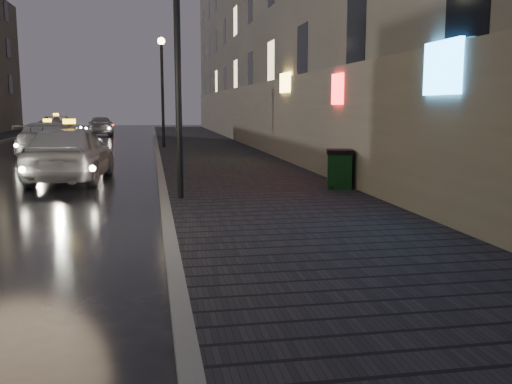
# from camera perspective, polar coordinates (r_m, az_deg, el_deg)

# --- Properties ---
(ground) EXTENTS (120.00, 120.00, 0.00)m
(ground) POSITION_cam_1_polar(r_m,az_deg,el_deg) (7.01, -20.44, -9.95)
(ground) COLOR black
(ground) RESTS_ON ground
(sidewalk) EXTENTS (4.60, 58.00, 0.15)m
(sidewalk) POSITION_cam_1_polar(r_m,az_deg,el_deg) (27.75, -4.91, 4.26)
(sidewalk) COLOR black
(sidewalk) RESTS_ON ground
(curb) EXTENTS (0.20, 58.00, 0.15)m
(curb) POSITION_cam_1_polar(r_m,az_deg,el_deg) (27.62, -9.88, 4.14)
(curb) COLOR slate
(curb) RESTS_ON ground
(building_near) EXTENTS (1.80, 50.00, 13.00)m
(building_near) POSITION_cam_1_polar(r_m,az_deg,el_deg) (32.37, 0.11, 16.31)
(building_near) COLOR #605B54
(building_near) RESTS_ON ground
(lamp_near) EXTENTS (0.36, 0.36, 5.28)m
(lamp_near) POSITION_cam_1_polar(r_m,az_deg,el_deg) (12.63, -7.87, 14.55)
(lamp_near) COLOR black
(lamp_near) RESTS_ON sidewalk
(lamp_far) EXTENTS (0.36, 0.36, 5.28)m
(lamp_far) POSITION_cam_1_polar(r_m,az_deg,el_deg) (28.58, -9.37, 11.15)
(lamp_far) COLOR black
(lamp_far) RESTS_ON sidewalk
(trash_bin) EXTENTS (0.77, 0.77, 0.95)m
(trash_bin) POSITION_cam_1_polar(r_m,az_deg,el_deg) (14.22, 8.33, 2.34)
(trash_bin) COLOR black
(trash_bin) RESTS_ON sidewalk
(taxi_near) EXTENTS (2.31, 4.99, 1.65)m
(taxi_near) POSITION_cam_1_polar(r_m,az_deg,el_deg) (17.32, -18.04, 3.76)
(taxi_near) COLOR silver
(taxi_near) RESTS_ON ground
(taxi_mid) EXTENTS (2.15, 5.11, 1.47)m
(taxi_mid) POSITION_cam_1_polar(r_m,az_deg,el_deg) (26.71, -20.06, 5.02)
(taxi_mid) COLOR silver
(taxi_mid) RESTS_ON ground
(taxi_far) EXTENTS (3.14, 5.79, 1.54)m
(taxi_far) POSITION_cam_1_polar(r_m,az_deg,el_deg) (40.43, -19.32, 6.15)
(taxi_far) COLOR white
(taxi_far) RESTS_ON ground
(car_far) EXTENTS (2.21, 4.47, 1.46)m
(car_far) POSITION_cam_1_polar(r_m,az_deg,el_deg) (43.39, -15.29, 6.42)
(car_far) COLOR gray
(car_far) RESTS_ON ground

